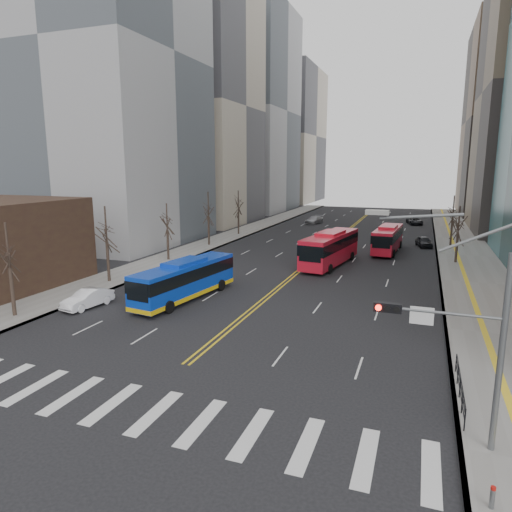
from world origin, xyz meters
TOP-DOWN VIEW (x-y plane):
  - ground at (0.00, 0.00)m, footprint 220.00×220.00m
  - sidewalk_right at (17.50, 45.00)m, footprint 7.00×130.00m
  - sidewalk_left at (-16.50, 45.00)m, footprint 5.00×130.00m
  - crosswalk at (0.00, 0.00)m, footprint 26.70×4.00m
  - centerline at (0.00, 55.00)m, footprint 0.55×100.00m
  - office_towers at (0.12, 68.51)m, footprint 83.00×134.00m
  - signal_mast at (13.77, 2.00)m, footprint 5.37×0.37m
  - pedestrian_railing at (14.30, 6.00)m, footprint 0.06×6.06m
  - street_trees at (-7.18, 34.55)m, footprint 35.20×47.20m
  - blue_bus at (-6.30, 16.53)m, footprint 4.05×11.75m
  - red_bus_near at (2.52, 34.06)m, footprint 4.56×12.54m
  - red_bus_far at (8.02, 44.65)m, footprint 3.31×11.09m
  - car_white at (-12.50, 11.82)m, footprint 2.17×4.55m
  - car_dark_mid at (12.50, 50.47)m, footprint 2.64×4.51m
  - car_silver at (-7.70, 70.64)m, footprint 3.21×5.50m
  - car_dark_far at (10.73, 75.89)m, footprint 3.48×5.34m

SIDE VIEW (x-z plane):
  - ground at x=0.00m, z-range 0.00..0.00m
  - crosswalk at x=0.00m, z-range 0.00..0.01m
  - centerline at x=0.00m, z-range 0.00..0.01m
  - sidewalk_right at x=17.50m, z-range 0.00..0.15m
  - sidewalk_left at x=-16.50m, z-range 0.00..0.15m
  - car_dark_far at x=10.73m, z-range 0.00..1.37m
  - car_white at x=-12.50m, z-range 0.00..1.44m
  - car_dark_mid at x=12.50m, z-range 0.00..1.44m
  - car_silver at x=-7.70m, z-range 0.00..1.50m
  - pedestrian_railing at x=14.30m, z-range 0.31..1.33m
  - blue_bus at x=-6.30m, z-range 0.08..3.45m
  - red_bus_far at x=8.02m, z-range 0.20..3.67m
  - red_bus_near at x=2.52m, z-range 0.21..4.07m
  - signal_mast at x=13.77m, z-range 0.16..9.55m
  - street_trees at x=-7.18m, z-range 1.07..8.67m
  - office_towers at x=0.12m, z-range -5.08..52.92m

